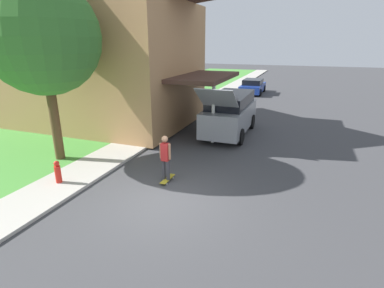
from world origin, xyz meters
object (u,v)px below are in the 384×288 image
at_px(car_down_street, 253,86).
at_px(fire_hydrant, 58,172).
at_px(suv_parked, 230,113).
at_px(skateboard, 168,179).
at_px(lawn_tree_near, 42,38).
at_px(skateboarder, 165,157).

bearing_deg(car_down_street, fire_hydrant, -97.24).
xyz_separation_m(suv_parked, car_down_street, (-1.15, 13.67, -0.47)).
bearing_deg(skateboard, car_down_street, 91.56).
bearing_deg(lawn_tree_near, car_down_street, 77.51).
distance_m(lawn_tree_near, fire_hydrant, 4.86).
distance_m(car_down_street, skateboarder, 20.00).
height_order(skateboarder, skateboard, skateboarder).
height_order(lawn_tree_near, fire_hydrant, lawn_tree_near).
relative_size(car_down_street, skateboarder, 2.67).
bearing_deg(lawn_tree_near, suv_parked, 47.48).
xyz_separation_m(lawn_tree_near, skateboarder, (4.87, -0.31, -3.78)).
bearing_deg(skateboarder, fire_hydrant, -155.36).
height_order(suv_parked, skateboarder, suv_parked).
bearing_deg(car_down_street, skateboard, -88.44).
distance_m(lawn_tree_near, skateboard, 6.73).
bearing_deg(skateboard, suv_parked, 84.42).
distance_m(suv_parked, skateboard, 6.38).
distance_m(skateboard, fire_hydrant, 3.63).
relative_size(suv_parked, car_down_street, 1.27).
xyz_separation_m(car_down_street, skateboard, (0.54, -19.94, -0.57)).
relative_size(car_down_street, fire_hydrant, 5.73).
relative_size(lawn_tree_near, skateboarder, 4.07).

